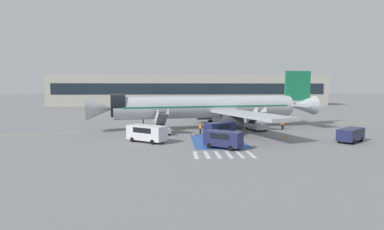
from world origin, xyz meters
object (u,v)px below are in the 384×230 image
airliner (211,107)px  traffic_cone_1 (287,135)px  fuel_tanker (221,109)px  service_van_2 (220,128)px  service_van_0 (147,132)px  terminal_building (190,90)px  traffic_cone_2 (128,130)px  service_van_3 (223,138)px  traffic_cone_0 (194,134)px  ground_crew_3 (200,128)px  ground_crew_2 (227,127)px  ground_crew_0 (283,123)px  ground_crew_1 (282,124)px  service_van_1 (351,134)px  boarding_stairs_aft (256,124)px  boarding_stairs_forward (161,127)px

airliner → traffic_cone_1: size_ratio=79.69×
fuel_tanker → service_van_2: bearing=-18.0°
fuel_tanker → service_van_2: 33.53m
service_van_0 → terminal_building: terminal_building is taller
traffic_cone_2 → service_van_3: bearing=-46.8°
service_van_2 → traffic_cone_0: bearing=-148.3°
ground_crew_3 → service_van_0: bearing=-107.5°
ground_crew_2 → terminal_building: bearing=-124.3°
service_van_0 → ground_crew_3: 10.11m
ground_crew_0 → ground_crew_1: size_ratio=0.97×
service_van_1 → ground_crew_1: ground_crew_1 is taller
boarding_stairs_aft → service_van_2: size_ratio=1.15×
boarding_stairs_aft → service_van_1: (9.55, -11.71, 0.11)m
service_van_3 → traffic_cone_2: bearing=-101.4°
traffic_cone_1 → traffic_cone_2: traffic_cone_2 is taller
airliner → boarding_stairs_aft: (7.29, -3.14, -2.73)m
service_van_0 → ground_crew_3: service_van_0 is taller
service_van_2 → ground_crew_3: size_ratio=2.73×
ground_crew_0 → terminal_building: terminal_building is taller
ground_crew_2 → traffic_cone_1: 9.13m
traffic_cone_0 → traffic_cone_2: traffic_cone_2 is taller
service_van_0 → service_van_3: bearing=98.6°
ground_crew_1 → airliner: bearing=158.8°
ground_crew_0 → service_van_1: bearing=110.8°
service_van_1 → traffic_cone_2: 32.87m
ground_crew_1 → service_van_1: bearing=-72.7°
service_van_2 → terminal_building: 79.34m
airliner → traffic_cone_0: bearing=145.1°
fuel_tanker → ground_crew_0: size_ratio=4.90×
boarding_stairs_aft → traffic_cone_1: (2.50, -7.48, -0.73)m
service_van_0 → service_van_3: service_van_0 is taller
service_van_1 → ground_crew_2: size_ratio=2.91×
airliner → service_van_1: airliner is taller
ground_crew_1 → ground_crew_2: size_ratio=1.08×
service_van_2 → ground_crew_0: size_ratio=2.64×
service_van_1 → traffic_cone_0: bearing=31.8°
ground_crew_1 → ground_crew_3: bearing=-172.3°
service_van_3 → ground_crew_1: 19.35m
traffic_cone_1 → terminal_building: size_ratio=0.00×
boarding_stairs_forward → service_van_2: size_ratio=1.15×
boarding_stairs_aft → service_van_1: 15.11m
ground_crew_3 → boarding_stairs_aft: bearing=52.3°
service_van_1 → traffic_cone_2: (-30.92, 11.13, -0.76)m
traffic_cone_2 → terminal_building: (14.21, 73.10, 5.72)m
ground_crew_0 → traffic_cone_1: size_ratio=3.43×
boarding_stairs_forward → ground_crew_2: bearing=-12.1°
service_van_0 → traffic_cone_0: service_van_0 is taller
ground_crew_3 → traffic_cone_1: size_ratio=3.31×
service_van_1 → service_van_2: service_van_2 is taller
ground_crew_3 → traffic_cone_0: 1.79m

